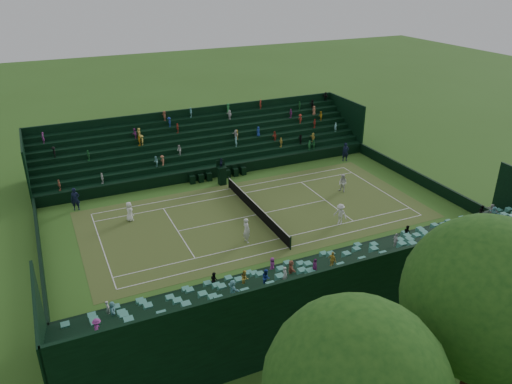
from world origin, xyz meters
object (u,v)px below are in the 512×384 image
at_px(umpire_chair, 222,173).
at_px(player_far_east, 340,214).
at_px(player_near_west, 129,211).
at_px(player_near_east, 246,230).
at_px(tennis_net, 256,209).
at_px(player_far_west, 343,183).

distance_m(umpire_chair, player_far_east, 12.06).
bearing_deg(player_near_west, player_near_east, -156.26).
distance_m(player_near_west, player_far_east, 16.15).
xyz_separation_m(tennis_net, player_near_west, (-3.17, -9.26, 0.26)).
bearing_deg(umpire_chair, player_near_east, -11.39).
height_order(umpire_chair, player_far_west, umpire_chair).
distance_m(player_near_west, player_near_east, 9.62).
relative_size(player_near_east, player_far_east, 1.15).
bearing_deg(player_near_east, umpire_chair, -22.49).
distance_m(player_near_east, player_far_west, 11.85).
xyz_separation_m(umpire_chair, player_far_east, (10.72, 5.51, -0.23)).
xyz_separation_m(tennis_net, player_near_east, (3.52, -2.35, 0.43)).
xyz_separation_m(player_near_west, player_near_east, (6.70, 6.90, 0.16)).
relative_size(player_near_west, player_near_east, 0.83).
bearing_deg(umpire_chair, player_far_west, 56.68).
relative_size(tennis_net, player_far_east, 7.05).
relative_size(player_near_west, player_far_west, 0.98).
height_order(player_far_west, player_far_east, player_far_east).
bearing_deg(player_far_east, umpire_chair, 176.14).
xyz_separation_m(player_near_west, player_far_east, (7.15, 14.48, 0.04)).
distance_m(tennis_net, player_near_west, 9.79).
bearing_deg(player_near_east, player_near_west, 34.76).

